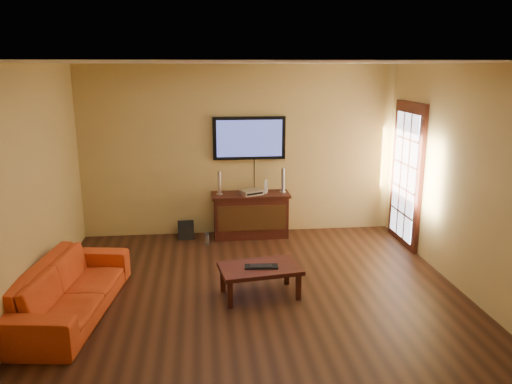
{
  "coord_description": "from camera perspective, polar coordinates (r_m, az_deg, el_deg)",
  "views": [
    {
      "loc": [
        -0.61,
        -5.34,
        2.67
      ],
      "look_at": [
        0.08,
        0.8,
        1.1
      ],
      "focal_mm": 35.0,
      "sensor_mm": 36.0,
      "label": 1
    }
  ],
  "objects": [
    {
      "name": "ground_plane",
      "position": [
        6.0,
        0.12,
        -12.15
      ],
      "size": [
        5.0,
        5.0,
        0.0
      ],
      "primitive_type": "plane",
      "color": "black",
      "rests_on": "ground"
    },
    {
      "name": "room_walls",
      "position": [
        6.08,
        -0.53,
        4.95
      ],
      "size": [
        5.0,
        5.0,
        5.0
      ],
      "color": "tan",
      "rests_on": "ground"
    },
    {
      "name": "french_door",
      "position": [
        7.85,
        16.79,
        1.72
      ],
      "size": [
        0.07,
        1.02,
        2.22
      ],
      "color": "black",
      "rests_on": "ground"
    },
    {
      "name": "media_console",
      "position": [
        7.98,
        -0.61,
        -2.61
      ],
      "size": [
        1.23,
        0.47,
        0.7
      ],
      "color": "black",
      "rests_on": "ground"
    },
    {
      "name": "television",
      "position": [
        7.91,
        -0.78,
        6.17
      ],
      "size": [
        1.15,
        0.08,
        0.68
      ],
      "color": "black",
      "rests_on": "ground"
    },
    {
      "name": "coffee_table",
      "position": [
        5.97,
        0.45,
        -8.97
      ],
      "size": [
        1.0,
        0.69,
        0.37
      ],
      "color": "black",
      "rests_on": "ground"
    },
    {
      "name": "sofa",
      "position": [
        5.89,
        -20.56,
        -9.49
      ],
      "size": [
        0.85,
        2.04,
        0.78
      ],
      "primitive_type": "imported",
      "rotation": [
        0.0,
        0.0,
        1.43
      ],
      "color": "#BE3C15",
      "rests_on": "ground"
    },
    {
      "name": "speaker_left",
      "position": [
        7.82,
        -4.21,
        0.93
      ],
      "size": [
        0.1,
        0.1,
        0.37
      ],
      "color": "silver",
      "rests_on": "media_console"
    },
    {
      "name": "speaker_right",
      "position": [
        7.94,
        3.1,
        1.23
      ],
      "size": [
        0.11,
        0.11,
        0.39
      ],
      "color": "silver",
      "rests_on": "media_console"
    },
    {
      "name": "av_receiver",
      "position": [
        7.83,
        -0.54,
        -0.02
      ],
      "size": [
        0.39,
        0.34,
        0.07
      ],
      "primitive_type": "cube",
      "rotation": [
        0.0,
        0.0,
        0.41
      ],
      "color": "silver",
      "rests_on": "media_console"
    },
    {
      "name": "game_console",
      "position": [
        7.93,
        1.18,
        0.62
      ],
      "size": [
        0.07,
        0.15,
        0.2
      ],
      "primitive_type": "cube",
      "rotation": [
        0.0,
        0.0,
        -0.26
      ],
      "color": "white",
      "rests_on": "media_console"
    },
    {
      "name": "subwoofer",
      "position": [
        8.04,
        -8.01,
        -4.34
      ],
      "size": [
        0.26,
        0.26,
        0.25
      ],
      "primitive_type": "cube",
      "rotation": [
        0.0,
        0.0,
        0.04
      ],
      "color": "black",
      "rests_on": "ground"
    },
    {
      "name": "bottle",
      "position": [
        7.66,
        -5.66,
        -5.41
      ],
      "size": [
        0.07,
        0.07,
        0.22
      ],
      "color": "white",
      "rests_on": "ground"
    },
    {
      "name": "keyboard",
      "position": [
        5.92,
        0.61,
        -8.5
      ],
      "size": [
        0.4,
        0.18,
        0.02
      ],
      "color": "black",
      "rests_on": "coffee_table"
    }
  ]
}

